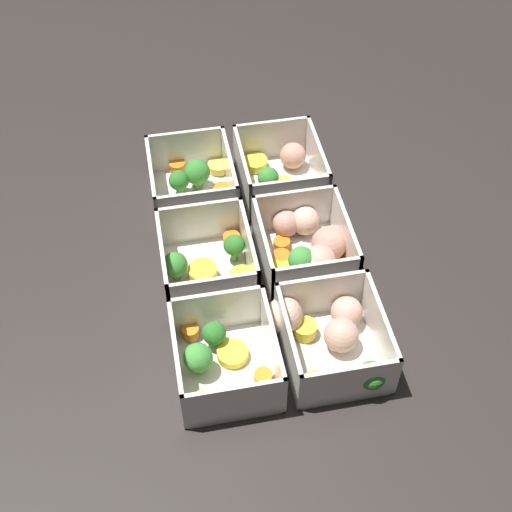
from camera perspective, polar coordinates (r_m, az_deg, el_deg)
name	(u,v)px	position (r m, az deg, el deg)	size (l,w,h in m)	color
ground_plane	(256,268)	(0.93, 0.00, -0.96)	(4.00, 4.00, 0.00)	#282321
container_near_left	(194,183)	(1.02, -4.96, 5.87)	(0.14, 0.12, 0.07)	silver
container_near_center	(208,263)	(0.91, -3.89, -0.56)	(0.13, 0.12, 0.07)	silver
container_near_right	(221,358)	(0.82, -2.82, -8.13)	(0.13, 0.11, 0.07)	silver
container_far_left	(280,171)	(1.03, 1.96, 6.79)	(0.14, 0.11, 0.07)	silver
container_far_center	(308,246)	(0.93, 4.16, 0.78)	(0.14, 0.12, 0.07)	silver
container_far_right	(329,336)	(0.84, 5.83, -6.40)	(0.15, 0.13, 0.07)	silver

